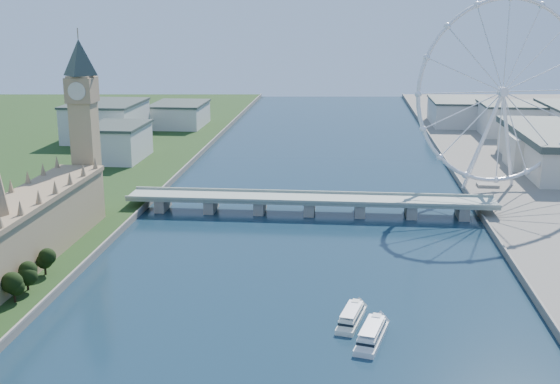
# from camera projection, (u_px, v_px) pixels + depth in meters

# --- Properties ---
(parliament_range) EXTENTS (24.00, 200.00, 70.00)m
(parliament_range) POSITION_uv_depth(u_px,v_px,m) (0.00, 247.00, 304.01)
(parliament_range) COLOR tan
(parliament_range) RESTS_ON ground
(big_ben) EXTENTS (20.02, 20.02, 110.00)m
(big_ben) POSITION_uv_depth(u_px,v_px,m) (83.00, 105.00, 396.12)
(big_ben) COLOR tan
(big_ben) RESTS_ON ground
(westminster_bridge) EXTENTS (220.00, 22.00, 9.50)m
(westminster_bridge) POSITION_uv_depth(u_px,v_px,m) (310.00, 202.00, 420.67)
(westminster_bridge) COLOR gray
(westminster_bridge) RESTS_ON ground
(london_eye) EXTENTS (113.60, 39.12, 124.30)m
(london_eye) POSITION_uv_depth(u_px,v_px,m) (503.00, 92.00, 447.67)
(london_eye) COLOR silver
(london_eye) RESTS_ON ground
(county_hall) EXTENTS (54.00, 144.00, 35.00)m
(county_hall) POSITION_uv_depth(u_px,v_px,m) (549.00, 171.00, 531.76)
(county_hall) COLOR beige
(county_hall) RESTS_ON ground
(city_skyline) EXTENTS (505.00, 280.00, 32.00)m
(city_skyline) POSITION_uv_depth(u_px,v_px,m) (366.00, 121.00, 665.26)
(city_skyline) COLOR beige
(city_skyline) RESTS_ON ground
(tour_boat_near) EXTENTS (13.49, 29.47, 6.30)m
(tour_boat_near) POSITION_uv_depth(u_px,v_px,m) (351.00, 323.00, 273.33)
(tour_boat_near) COLOR silver
(tour_boat_near) RESTS_ON ground
(tour_boat_far) EXTENTS (15.13, 32.06, 6.88)m
(tour_boat_far) POSITION_uv_depth(u_px,v_px,m) (371.00, 341.00, 258.02)
(tour_boat_far) COLOR silver
(tour_boat_far) RESTS_ON ground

